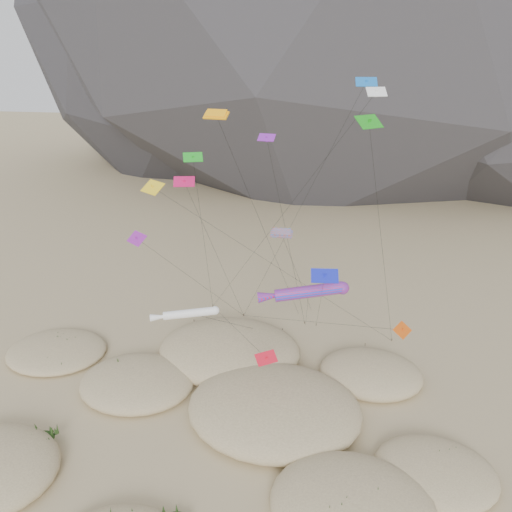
# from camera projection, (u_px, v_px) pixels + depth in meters

# --- Properties ---
(ground) EXTENTS (500.00, 500.00, 0.00)m
(ground) POSITION_uv_depth(u_px,v_px,m) (225.00, 449.00, 43.91)
(ground) COLOR #CCB789
(ground) RESTS_ON ground
(dunes) EXTENTS (51.31, 37.39, 3.90)m
(dunes) POSITION_uv_depth(u_px,v_px,m) (223.00, 406.00, 48.16)
(dunes) COLOR #CCB789
(dunes) RESTS_ON ground
(dune_grass) EXTENTS (43.66, 28.50, 1.53)m
(dune_grass) POSITION_uv_depth(u_px,v_px,m) (218.00, 414.00, 46.97)
(dune_grass) COLOR black
(dune_grass) RESTS_ON ground
(kite_stakes) EXTENTS (25.14, 6.24, 0.30)m
(kite_stakes) POSITION_uv_depth(u_px,v_px,m) (286.00, 325.00, 63.88)
(kite_stakes) COLOR #3F2D1E
(kite_stakes) RESTS_ON ground
(rainbow_tube_kite) EXTENTS (8.93, 13.95, 11.69)m
(rainbow_tube_kite) POSITION_uv_depth(u_px,v_px,m) (306.00, 292.00, 48.82)
(rainbow_tube_kite) COLOR red
(rainbow_tube_kite) RESTS_ON ground
(white_tube_kite) EXTENTS (9.46, 14.98, 10.07)m
(white_tube_kite) POSITION_uv_depth(u_px,v_px,m) (186.00, 314.00, 47.36)
(white_tube_kite) COLOR white
(white_tube_kite) RESTS_ON ground
(orange_parafoil) EXTENTS (8.31, 13.86, 27.61)m
(orange_parafoil) POSITION_uv_depth(u_px,v_px,m) (218.00, 119.00, 46.42)
(orange_parafoil) COLOR #FDA00D
(orange_parafoil) RESTS_ON ground
(multi_parafoil) EXTENTS (3.00, 17.64, 17.30)m
(multi_parafoil) POSITION_uv_depth(u_px,v_px,m) (282.00, 235.00, 46.64)
(multi_parafoil) COLOR #DF4817
(multi_parafoil) RESTS_ON ground
(delta_kites) EXTENTS (29.06, 22.40, 30.25)m
(delta_kites) POSITION_uv_depth(u_px,v_px,m) (266.00, 205.00, 47.31)
(delta_kites) COLOR #1620C2
(delta_kites) RESTS_ON ground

